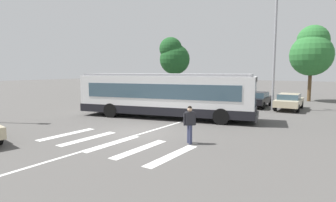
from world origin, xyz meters
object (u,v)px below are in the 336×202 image
object	(u,v)px
parked_car_white	(202,96)
parked_car_black	(257,98)
parked_car_charcoal	(180,94)
pedestrian_crossing_street	(190,122)
parked_car_champagne	(289,101)
parked_car_blue	(227,97)
background_tree_left	(173,56)
city_transit_bus	(165,95)
twin_arm_street_lamp	(275,36)
background_tree_right	(312,51)

from	to	relation	value
parked_car_white	parked_car_black	distance (m)	5.43
parked_car_charcoal	parked_car_white	xyz separation A→B (m)	(2.76, -0.39, 0.00)
pedestrian_crossing_street	parked_car_champagne	distance (m)	14.15
parked_car_blue	background_tree_left	world-z (taller)	background_tree_left
city_transit_bus	twin_arm_street_lamp	size ratio (longest dim) A/B	1.25
city_transit_bus	parked_car_white	size ratio (longest dim) A/B	2.69
pedestrian_crossing_street	parked_car_white	world-z (taller)	pedestrian_crossing_street
parked_car_charcoal	background_tree_left	xyz separation A→B (m)	(-3.67, 4.42, 4.25)
parked_car_black	parked_car_champagne	size ratio (longest dim) A/B	1.00
parked_car_blue	parked_car_black	bearing A→B (deg)	-1.92
city_transit_bus	parked_car_black	bearing A→B (deg)	68.47
city_transit_bus	parked_car_white	bearing A→B (deg)	100.85
parked_car_champagne	parked_car_white	bearing A→B (deg)	179.69
background_tree_right	parked_car_champagne	bearing A→B (deg)	-93.68
parked_car_blue	background_tree_right	world-z (taller)	background_tree_right
parked_car_white	twin_arm_street_lamp	size ratio (longest dim) A/B	0.46
twin_arm_street_lamp	background_tree_right	size ratio (longest dim) A/B	1.25
parked_car_champagne	background_tree_right	bearing A→B (deg)	86.32
background_tree_left	parked_car_charcoal	bearing A→B (deg)	-50.30
pedestrian_crossing_street	background_tree_right	xyz separation A→B (m)	(2.15, 22.27, 4.34)
background_tree_left	background_tree_right	world-z (taller)	background_tree_right
parked_car_charcoal	background_tree_right	size ratio (longest dim) A/B	0.58
twin_arm_street_lamp	parked_car_blue	bearing A→B (deg)	164.42
background_tree_left	background_tree_right	size ratio (longest dim) A/B	0.92
parked_car_blue	twin_arm_street_lamp	world-z (taller)	twin_arm_street_lamp
city_transit_bus	parked_car_champagne	world-z (taller)	city_transit_bus
pedestrian_crossing_street	parked_car_black	xyz separation A→B (m)	(-1.10, 14.39, -0.20)
parked_car_white	parked_car_blue	distance (m)	2.57
parked_car_charcoal	parked_car_white	world-z (taller)	same
pedestrian_crossing_street	twin_arm_street_lamp	distance (m)	14.20
twin_arm_street_lamp	parked_car_white	bearing A→B (deg)	173.04
parked_car_blue	background_tree_left	xyz separation A→B (m)	(-8.97, 4.43, 4.25)
pedestrian_crossing_street	parked_car_blue	xyz separation A→B (m)	(-3.98, 14.49, -0.20)
parked_car_white	parked_car_black	xyz separation A→B (m)	(5.42, 0.29, 0.00)
pedestrian_crossing_street	parked_car_charcoal	bearing A→B (deg)	122.64
parked_car_charcoal	twin_arm_street_lamp	world-z (taller)	twin_arm_street_lamp
parked_car_champagne	background_tree_right	xyz separation A→B (m)	(0.53, 8.21, 4.54)
parked_car_black	parked_car_white	bearing A→B (deg)	-176.90
parked_car_white	parked_car_champagne	distance (m)	8.15
parked_car_black	background_tree_right	size ratio (longest dim) A/B	0.57
city_transit_bus	background_tree_right	bearing A→B (deg)	68.06
parked_car_champagne	twin_arm_street_lamp	world-z (taller)	twin_arm_street_lamp
pedestrian_crossing_street	twin_arm_street_lamp	world-z (taller)	twin_arm_street_lamp
pedestrian_crossing_street	parked_car_white	bearing A→B (deg)	114.82
twin_arm_street_lamp	background_tree_right	bearing A→B (deg)	79.51
parked_car_blue	parked_car_black	xyz separation A→B (m)	(2.89, -0.10, 0.00)
parked_car_black	background_tree_right	bearing A→B (deg)	67.57
parked_car_blue	background_tree_right	xyz separation A→B (m)	(6.14, 7.78, 4.54)
parked_car_charcoal	pedestrian_crossing_street	bearing A→B (deg)	-57.36
parked_car_white	twin_arm_street_lamp	world-z (taller)	twin_arm_street_lamp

